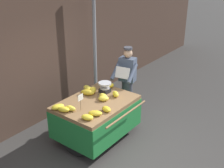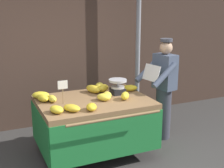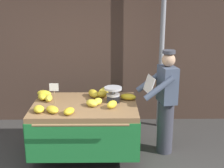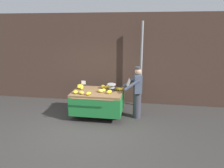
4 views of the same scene
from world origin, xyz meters
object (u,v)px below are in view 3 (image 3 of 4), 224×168
at_px(banana_bunch_2, 52,109).
at_px(banana_bunch_7, 103,94).
at_px(banana_bunch_11, 93,94).
at_px(banana_bunch_12, 128,97).
at_px(banana_bunch_9, 69,111).
at_px(banana_bunch_3, 44,93).
at_px(street_pole, 162,48).
at_px(banana_bunch_6, 92,103).
at_px(banana_bunch_8, 39,109).
at_px(vendor_person, 165,102).
at_px(banana_bunch_4, 98,101).
at_px(price_sign, 54,89).
at_px(banana_bunch_10, 112,104).
at_px(banana_bunch_0, 42,96).
at_px(banana_cart, 85,118).
at_px(banana_bunch_1, 104,91).
at_px(weighing_scale, 113,94).
at_px(banana_bunch_5, 49,98).

distance_m(banana_bunch_2, banana_bunch_7, 0.99).
distance_m(banana_bunch_11, banana_bunch_12, 0.58).
bearing_deg(banana_bunch_9, banana_bunch_11, 67.65).
height_order(banana_bunch_3, banana_bunch_7, banana_bunch_7).
bearing_deg(banana_bunch_7, street_pole, 38.20).
bearing_deg(banana_bunch_6, banana_bunch_8, -162.84).
bearing_deg(vendor_person, banana_bunch_12, 171.57).
height_order(banana_bunch_3, banana_bunch_4, banana_bunch_3).
bearing_deg(price_sign, banana_bunch_10, -10.97).
distance_m(banana_bunch_0, banana_bunch_4, 0.94).
distance_m(street_pole, banana_bunch_3, 2.31).
distance_m(banana_bunch_6, banana_bunch_12, 0.64).
bearing_deg(banana_bunch_0, banana_bunch_10, -19.78).
height_order(banana_cart, banana_bunch_10, banana_bunch_10).
height_order(price_sign, banana_bunch_0, price_sign).
distance_m(banana_bunch_3, banana_bunch_8, 0.72).
distance_m(banana_bunch_9, banana_bunch_11, 0.83).
bearing_deg(banana_bunch_12, banana_bunch_2, -154.10).
height_order(banana_bunch_4, vendor_person, vendor_person).
distance_m(banana_bunch_1, banana_bunch_8, 1.24).
xyz_separation_m(banana_bunch_7, vendor_person, (1.00, -0.22, -0.07)).
distance_m(weighing_scale, banana_bunch_1, 0.40).
bearing_deg(banana_bunch_4, banana_cart, 173.73).
height_order(banana_bunch_6, banana_bunch_11, banana_bunch_11).
bearing_deg(banana_bunch_12, banana_bunch_4, -155.70).
bearing_deg(banana_bunch_2, banana_bunch_5, 105.85).
bearing_deg(banana_bunch_7, weighing_scale, -50.99).
xyz_separation_m(banana_bunch_4, banana_bunch_6, (-0.09, -0.08, 0.00)).
bearing_deg(banana_bunch_9, banana_bunch_5, 124.21).
height_order(weighing_scale, banana_bunch_11, weighing_scale).
xyz_separation_m(street_pole, vendor_person, (-0.08, -1.07, -0.69)).
relative_size(street_pole, weighing_scale, 11.20).
bearing_deg(banana_bunch_0, banana_bunch_3, 89.55).
xyz_separation_m(banana_bunch_0, banana_bunch_10, (1.13, -0.41, 0.01)).
bearing_deg(banana_bunch_7, banana_bunch_3, 176.79).
bearing_deg(banana_bunch_7, banana_bunch_4, -102.30).
height_order(street_pole, banana_bunch_8, street_pole).
bearing_deg(banana_bunch_5, banana_bunch_0, 149.59).
bearing_deg(banana_bunch_11, banana_cart, -109.60).
bearing_deg(price_sign, banana_bunch_3, 121.40).
distance_m(banana_cart, banana_bunch_0, 0.79).
height_order(banana_bunch_3, banana_bunch_5, banana_bunch_3).
distance_m(banana_bunch_3, banana_bunch_11, 0.83).
height_order(banana_bunch_7, banana_bunch_8, banana_bunch_7).
bearing_deg(banana_bunch_3, weighing_scale, -12.70).
bearing_deg(banana_bunch_0, banana_bunch_6, -21.33).
xyz_separation_m(banana_cart, banana_bunch_3, (-0.70, 0.38, 0.28)).
bearing_deg(vendor_person, price_sign, -176.06).
distance_m(street_pole, banana_bunch_0, 2.37).
bearing_deg(banana_bunch_0, banana_bunch_2, -65.46).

